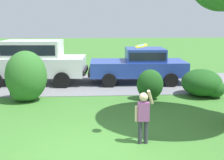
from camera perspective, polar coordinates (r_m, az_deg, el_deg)
The scene contains 9 objects.
ground_plane at distance 6.65m, azimuth -3.86°, elevation -13.63°, with size 80.00×80.00×0.00m, color #3D752D.
driveway_strip at distance 13.33m, azimuth -3.77°, elevation -0.69°, with size 28.00×4.40×0.02m, color slate.
shrub_centre_left at distance 10.79m, azimuth -16.12°, elevation 0.40°, with size 1.43×1.31×1.77m.
shrub_centre at distance 10.75m, azimuth 7.25°, elevation -0.84°, with size 0.95×0.76×1.08m.
shrub_centre_right at distance 11.62m, azimuth 17.01°, elevation -0.64°, with size 1.50×1.55×1.00m.
parked_sedan at distance 13.46m, azimuth 5.33°, elevation 3.02°, with size 4.45×2.20×1.56m.
parked_suv at distance 13.65m, azimuth -14.79°, elevation 3.78°, with size 4.80×2.31×1.92m.
child_thrower at distance 6.88m, azimuth 6.00°, elevation -6.40°, with size 0.45×0.27×1.29m.
frisbee at distance 6.99m, azimuth 5.63°, elevation 6.48°, with size 0.28×0.28×0.11m.
Camera 1 is at (0.06, -6.02, 2.83)m, focal length 48.02 mm.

